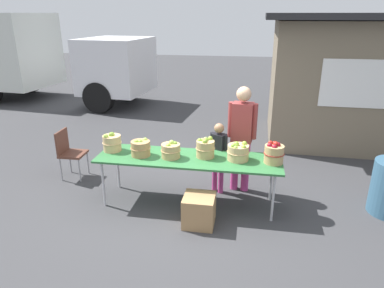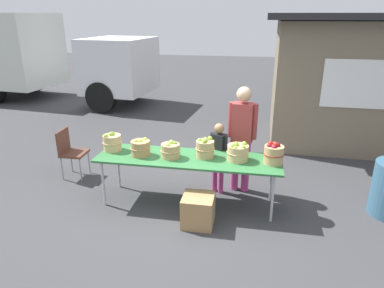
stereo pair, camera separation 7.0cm
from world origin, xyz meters
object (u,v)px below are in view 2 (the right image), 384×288
(apple_basket_red_0, at_px, (274,154))
(apple_basket_green_3, at_px, (205,148))
(vendor_adult, at_px, (242,132))
(produce_crate, at_px, (198,210))
(apple_basket_green_0, at_px, (112,142))
(apple_basket_green_1, at_px, (141,148))
(child_customer, at_px, (219,153))
(folding_chair, at_px, (70,149))
(apple_basket_green_2, at_px, (171,150))
(box_truck, at_px, (21,54))
(market_table, at_px, (188,160))
(apple_basket_green_4, at_px, (238,152))

(apple_basket_red_0, bearing_deg, apple_basket_green_3, 176.88)
(vendor_adult, height_order, produce_crate, vendor_adult)
(apple_basket_green_0, relative_size, vendor_adult, 0.17)
(vendor_adult, bearing_deg, apple_basket_green_1, 30.31)
(child_customer, xyz_separation_m, folding_chair, (-2.61, 0.11, -0.17))
(apple_basket_green_2, distance_m, produce_crate, 0.96)
(apple_basket_red_0, xyz_separation_m, folding_chair, (-3.42, 0.53, -0.39))
(apple_basket_green_3, bearing_deg, apple_basket_green_1, -173.56)
(apple_basket_green_2, height_order, vendor_adult, vendor_adult)
(apple_basket_green_3, distance_m, vendor_adult, 0.72)
(apple_basket_green_0, distance_m, box_truck, 8.19)
(apple_basket_green_0, bearing_deg, box_truck, 133.49)
(apple_basket_green_1, bearing_deg, apple_basket_red_0, 1.60)
(market_table, height_order, apple_basket_green_0, apple_basket_green_0)
(box_truck, distance_m, produce_crate, 9.72)
(produce_crate, bearing_deg, box_truck, 137.19)
(vendor_adult, xyz_separation_m, produce_crate, (-0.50, -1.11, -0.80))
(child_customer, xyz_separation_m, produce_crate, (-0.15, -0.98, -0.47))
(market_table, xyz_separation_m, apple_basket_green_1, (-0.71, -0.04, 0.16))
(apple_basket_green_4, distance_m, box_truck, 9.64)
(apple_basket_green_0, height_order, folding_chair, apple_basket_green_0)
(apple_basket_green_0, xyz_separation_m, apple_basket_green_3, (1.44, -0.01, 0.01))
(apple_basket_green_4, bearing_deg, box_truck, 141.63)
(apple_basket_green_0, height_order, apple_basket_green_1, apple_basket_green_0)
(apple_basket_green_0, distance_m, folding_chair, 1.17)
(apple_basket_green_3, height_order, box_truck, box_truck)
(apple_basket_green_2, xyz_separation_m, apple_basket_green_3, (0.49, 0.11, 0.02))
(apple_basket_green_2, height_order, folding_chair, apple_basket_green_2)
(apple_basket_green_4, height_order, child_customer, child_customer)
(apple_basket_green_4, distance_m, folding_chair, 2.99)
(apple_basket_red_0, bearing_deg, box_truck, 143.30)
(folding_chair, bearing_deg, apple_basket_green_4, -101.48)
(folding_chair, bearing_deg, apple_basket_green_0, -116.66)
(box_truck, height_order, folding_chair, box_truck)
(apple_basket_green_1, xyz_separation_m, vendor_adult, (1.45, 0.61, 0.14))
(box_truck, bearing_deg, apple_basket_green_4, -32.45)
(box_truck, bearing_deg, folding_chair, -43.85)
(apple_basket_red_0, distance_m, child_customer, 0.94)
(apple_basket_green_2, relative_size, folding_chair, 0.34)
(apple_basket_green_2, distance_m, vendor_adult, 1.18)
(apple_basket_red_0, relative_size, folding_chair, 0.37)
(produce_crate, bearing_deg, market_table, 114.06)
(apple_basket_green_0, relative_size, apple_basket_green_4, 0.92)
(apple_basket_green_1, height_order, child_customer, child_customer)
(box_truck, bearing_deg, apple_basket_green_3, -34.14)
(child_customer, bearing_deg, vendor_adult, -131.55)
(child_customer, bearing_deg, apple_basket_red_0, 179.55)
(apple_basket_green_4, relative_size, vendor_adult, 0.19)
(produce_crate, bearing_deg, vendor_adult, 65.87)
(apple_basket_green_0, distance_m, child_customer, 1.65)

